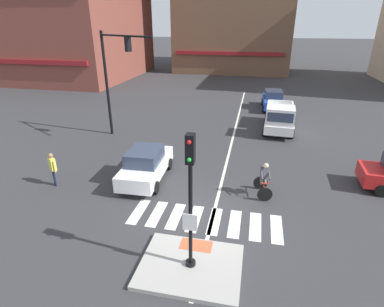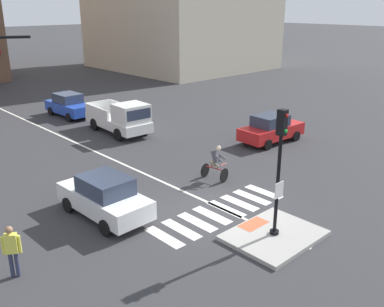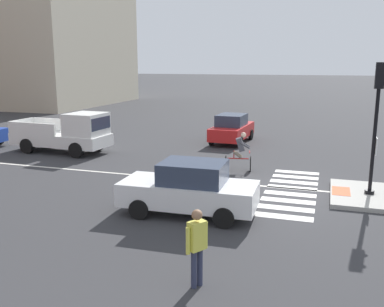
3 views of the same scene
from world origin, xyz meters
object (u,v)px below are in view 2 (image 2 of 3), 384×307
(cyclist, at_px, (216,162))
(pedestrian_at_curb_left, at_px, (12,248))
(car_white_westbound_near, at_px, (105,197))
(car_blue_eastbound_distant, at_px, (69,105))
(signal_pole, at_px, (279,162))
(car_red_cross_right, at_px, (271,129))
(pickup_truck_white_eastbound_far, at_px, (122,119))

(cyclist, height_order, pedestrian_at_curb_left, cyclist)
(car_white_westbound_near, height_order, car_blue_eastbound_distant, same)
(signal_pole, bearing_deg, car_red_cross_right, 37.84)
(signal_pole, distance_m, pickup_truck_white_eastbound_far, 14.57)
(car_red_cross_right, xyz_separation_m, pickup_truck_white_eastbound_far, (-5.38, 7.31, 0.17))
(pedestrian_at_curb_left, bearing_deg, pickup_truck_white_eastbound_far, 43.43)
(car_white_westbound_near, xyz_separation_m, cyclist, (5.63, -0.38, 0.06))
(pickup_truck_white_eastbound_far, distance_m, pedestrian_at_curb_left, 14.83)
(car_red_cross_right, height_order, pedestrian_at_curb_left, pedestrian_at_curb_left)
(car_red_cross_right, xyz_separation_m, pedestrian_at_curb_left, (-16.14, -2.88, 0.17))
(signal_pole, relative_size, pickup_truck_white_eastbound_far, 0.84)
(cyclist, bearing_deg, pickup_truck_white_eastbound_far, 83.16)
(car_white_westbound_near, bearing_deg, signal_pole, -57.63)
(signal_pole, distance_m, car_blue_eastbound_distant, 20.70)
(car_white_westbound_near, distance_m, pickup_truck_white_eastbound_far, 11.01)
(car_red_cross_right, distance_m, car_blue_eastbound_distant, 14.71)
(cyclist, bearing_deg, pedestrian_at_curb_left, -173.53)
(car_blue_eastbound_distant, relative_size, pedestrian_at_curb_left, 2.49)
(car_blue_eastbound_distant, xyz_separation_m, pickup_truck_white_eastbound_far, (0.22, -6.29, 0.17))
(signal_pole, bearing_deg, car_white_westbound_near, 122.37)
(cyclist, xyz_separation_m, pedestrian_at_curb_left, (-9.68, -1.10, 0.11))
(pickup_truck_white_eastbound_far, bearing_deg, car_red_cross_right, -53.67)
(signal_pole, relative_size, car_white_westbound_near, 1.06)
(signal_pole, bearing_deg, car_blue_eastbound_distant, 81.34)
(car_blue_eastbound_distant, bearing_deg, signal_pole, -98.66)
(car_white_westbound_near, distance_m, cyclist, 5.64)
(pickup_truck_white_eastbound_far, relative_size, cyclist, 3.10)
(signal_pole, xyz_separation_m, pickup_truck_white_eastbound_far, (3.32, 14.07, -1.82))
(car_white_westbound_near, relative_size, cyclist, 2.47)
(pickup_truck_white_eastbound_far, bearing_deg, car_blue_eastbound_distant, 92.03)
(signal_pole, xyz_separation_m, pedestrian_at_curb_left, (-7.44, 3.88, -1.82))
(car_white_westbound_near, bearing_deg, pedestrian_at_curb_left, -159.89)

